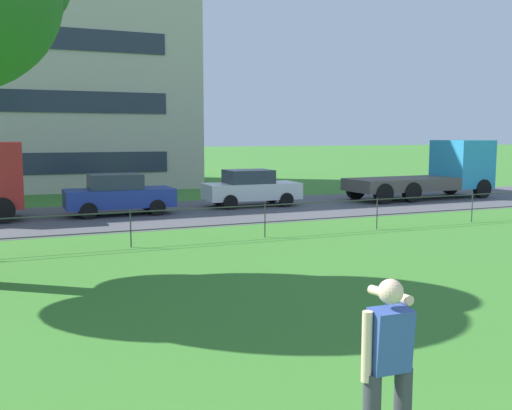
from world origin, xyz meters
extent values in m
cube|color=#4C4C51|center=(0.00, 20.39, 0.00)|extent=(80.00, 7.80, 0.01)
cylinder|color=#333833|center=(0.00, 14.10, 0.50)|extent=(0.04, 0.04, 1.00)
cylinder|color=#333833|center=(3.92, 14.10, 0.50)|extent=(0.04, 0.04, 1.00)
cylinder|color=#333833|center=(7.84, 14.10, 0.50)|extent=(0.04, 0.04, 1.00)
cylinder|color=#333833|center=(11.76, 14.10, 0.50)|extent=(0.04, 0.04, 1.00)
cylinder|color=#333833|center=(0.00, 14.10, 0.45)|extent=(39.21, 0.03, 0.03)
cylinder|color=#333833|center=(0.00, 14.10, 0.95)|extent=(39.21, 0.03, 0.03)
cube|color=#334C99|center=(0.04, 2.72, 1.21)|extent=(0.37, 0.27, 0.57)
sphere|color=beige|center=(0.04, 2.72, 1.64)|extent=(0.22, 0.22, 0.22)
cylinder|color=beige|center=(0.25, 3.02, 1.51)|extent=(0.11, 0.63, 0.14)
cylinder|color=beige|center=(-0.19, 2.73, 1.18)|extent=(0.09, 0.09, 0.62)
cube|color=#283342|center=(-2.61, 21.12, 1.94)|extent=(0.16, 1.84, 0.87)
cylinder|color=black|center=(-3.16, 22.19, 0.45)|extent=(0.91, 0.32, 0.90)
cylinder|color=black|center=(-3.21, 20.07, 0.45)|extent=(0.91, 0.32, 0.90)
cube|color=#233899|center=(0.89, 20.77, 0.64)|extent=(4.00, 1.71, 0.68)
cube|color=#2D3847|center=(0.74, 20.77, 1.26)|extent=(1.90, 1.52, 0.56)
cylinder|color=black|center=(2.12, 21.58, 0.30)|extent=(0.60, 0.20, 0.60)
cylinder|color=black|center=(2.13, 19.97, 0.30)|extent=(0.60, 0.20, 0.60)
cylinder|color=black|center=(-0.36, 21.58, 0.30)|extent=(0.60, 0.20, 0.60)
cylinder|color=black|center=(-0.35, 19.96, 0.30)|extent=(0.60, 0.20, 0.60)
cube|color=silver|center=(6.52, 21.32, 0.64)|extent=(4.06, 1.84, 0.68)
cube|color=#2D3847|center=(6.37, 21.33, 1.26)|extent=(1.95, 1.58, 0.56)
cylinder|color=black|center=(7.79, 22.09, 0.30)|extent=(0.61, 0.22, 0.60)
cylinder|color=black|center=(7.73, 20.47, 0.30)|extent=(0.61, 0.22, 0.60)
cylinder|color=black|center=(5.31, 22.17, 0.30)|extent=(0.61, 0.22, 0.60)
cylinder|color=black|center=(5.26, 20.56, 0.30)|extent=(0.61, 0.22, 0.60)
cube|color=#2D99D1|center=(17.54, 20.96, 1.60)|extent=(2.17, 2.36, 2.30)
cube|color=#283342|center=(18.43, 20.99, 1.94)|extent=(0.17, 1.84, 0.87)
cube|color=#56514C|center=(13.89, 20.86, 0.73)|extent=(5.26, 2.45, 0.56)
cylinder|color=black|center=(17.82, 22.03, 0.45)|extent=(0.91, 0.33, 0.90)
cylinder|color=black|center=(17.88, 19.91, 0.45)|extent=(0.91, 0.33, 0.90)
cylinder|color=black|center=(13.60, 21.91, 0.45)|extent=(0.91, 0.33, 0.90)
cylinder|color=black|center=(13.66, 19.79, 0.45)|extent=(0.91, 0.33, 0.90)
cylinder|color=black|center=(12.04, 21.86, 0.45)|extent=(0.91, 0.33, 0.90)
cylinder|color=black|center=(12.10, 19.75, 0.45)|extent=(0.91, 0.33, 0.90)
camera|label=1|loc=(-2.94, -1.30, 2.97)|focal=40.84mm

